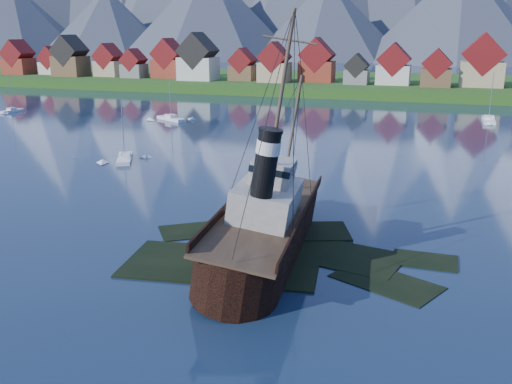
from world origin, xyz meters
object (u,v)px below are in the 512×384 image
(sailboat_b, at_px, (12,111))
(sailboat_c, at_px, (171,119))
(tugboat_wreck, at_px, (266,220))
(sailboat_e, at_px, (489,121))
(sailboat_a, at_px, (125,159))

(sailboat_b, relative_size, sailboat_c, 0.86)
(tugboat_wreck, relative_size, sailboat_b, 3.04)
(tugboat_wreck, xyz_separation_m, sailboat_c, (-46.63, 72.72, -2.80))
(tugboat_wreck, height_order, sailboat_c, tugboat_wreck)
(sailboat_c, height_order, sailboat_e, sailboat_e)
(sailboat_e, bearing_deg, tugboat_wreck, -105.54)
(sailboat_b, xyz_separation_m, sailboat_c, (46.33, 0.74, 0.03))
(tugboat_wreck, xyz_separation_m, sailboat_e, (26.00, 94.25, -2.80))
(sailboat_a, distance_m, sailboat_e, 87.56)
(sailboat_b, distance_m, sailboat_e, 121.03)
(sailboat_b, bearing_deg, sailboat_e, 17.05)
(sailboat_b, bearing_deg, tugboat_wreck, -31.30)
(sailboat_c, bearing_deg, tugboat_wreck, -118.09)
(tugboat_wreck, distance_m, sailboat_e, 97.81)
(sailboat_c, bearing_deg, sailboat_b, 120.16)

